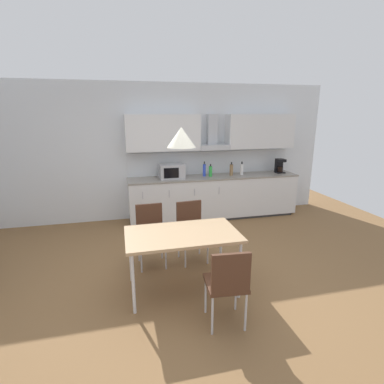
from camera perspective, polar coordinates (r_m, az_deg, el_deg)
The scene contains 16 objects.
ground_plane at distance 4.10m, azimuth -2.98°, elevation -16.75°, with size 9.33×7.81×0.02m, color brown.
wall_back at distance 6.17m, azimuth -7.82°, elevation 7.46°, with size 7.46×0.10×2.71m, color silver.
kitchen_counter at distance 6.26m, azimuth 4.22°, elevation -0.87°, with size 3.51×0.64×0.88m.
backsplash_tile at distance 6.39m, azimuth 3.53°, elevation 5.64°, with size 3.49×0.02×0.47m, color silver.
upper_wall_cabinets at distance 6.17m, azimuth 4.06°, elevation 11.26°, with size 3.49×0.40×0.69m.
microwave at distance 5.92m, azimuth -3.85°, elevation 3.96°, with size 0.48×0.35×0.28m.
coffee_maker at distance 6.75m, azimuth 16.34°, elevation 4.82°, with size 0.18×0.19×0.30m.
bottle_blue at distance 6.11m, azimuth 2.36°, elevation 4.21°, with size 0.06×0.06×0.30m.
bottle_brown at distance 6.23m, azimuth 7.50°, elevation 4.22°, with size 0.07×0.07×0.28m.
bottle_green at distance 6.10m, azimuth 3.54°, elevation 3.99°, with size 0.07×0.07×0.25m.
bottle_white at distance 6.34m, azimuth 9.45°, elevation 4.32°, with size 0.07×0.07×0.28m.
dining_table at distance 3.62m, azimuth -1.87°, elevation -8.53°, with size 1.34×0.79×0.75m.
chair_near_right at distance 3.10m, azimuth 6.83°, elevation -16.36°, with size 0.43×0.43×0.87m.
chair_far_left at distance 4.35m, azimuth -7.94°, elevation -6.90°, with size 0.41×0.41×0.87m.
chair_far_right at distance 4.45m, azimuth -0.19°, elevation -6.29°, with size 0.43×0.43×0.87m.
pendant_lamp at distance 3.33m, azimuth -2.04°, elevation 10.37°, with size 0.32×0.32×0.22m, color silver.
Camera 1 is at (-0.63, -3.43, 2.13)m, focal length 28.00 mm.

